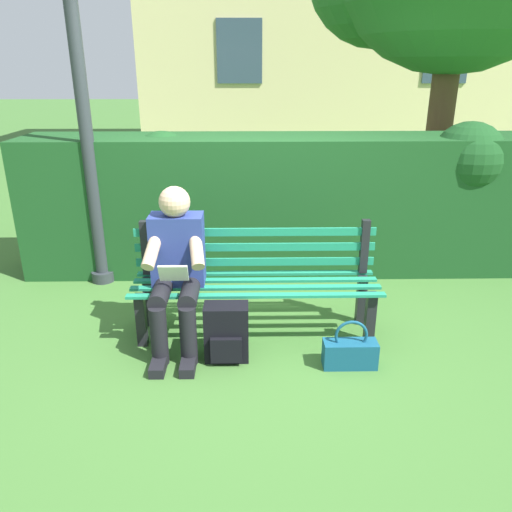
% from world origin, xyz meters
% --- Properties ---
extents(ground, '(60.00, 60.00, 0.00)m').
position_xyz_m(ground, '(0.00, 0.00, 0.00)').
color(ground, '#3D6B2D').
extents(park_bench, '(1.83, 0.46, 0.85)m').
position_xyz_m(park_bench, '(0.00, -0.07, 0.43)').
color(park_bench, black).
rests_on(park_bench, ground).
extents(person_seated, '(0.44, 0.73, 1.16)m').
position_xyz_m(person_seated, '(0.57, 0.10, 0.61)').
color(person_seated, navy).
rests_on(person_seated, ground).
extents(hedge_backdrop, '(5.27, 0.84, 1.46)m').
position_xyz_m(hedge_backdrop, '(-0.48, -1.39, 0.70)').
color(hedge_backdrop, '#19471E').
rests_on(hedge_backdrop, ground).
extents(backpack, '(0.30, 0.25, 0.41)m').
position_xyz_m(backpack, '(0.21, 0.34, 0.20)').
color(backpack, black).
rests_on(backpack, ground).
extents(handbag, '(0.37, 0.14, 0.35)m').
position_xyz_m(handbag, '(-0.63, 0.46, 0.11)').
color(handbag, navy).
rests_on(handbag, ground).
extents(lamp_post, '(0.26, 0.26, 3.79)m').
position_xyz_m(lamp_post, '(1.45, -1.03, 2.13)').
color(lamp_post, '#2D3338').
rests_on(lamp_post, ground).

